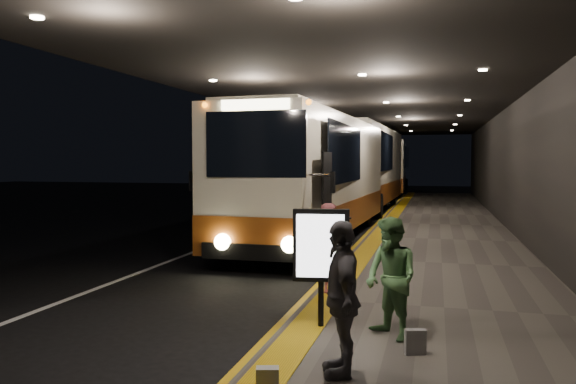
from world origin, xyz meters
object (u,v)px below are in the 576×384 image
at_px(coach_main, 315,182).
at_px(passenger_waiting_green, 391,278).
at_px(passenger_waiting_grey, 342,298).
at_px(passenger_boarding, 331,248).
at_px(bag_polka, 415,342).
at_px(stanchion_post, 347,248).
at_px(bag_plain, 268,381).
at_px(info_sign, 321,248).
at_px(coach_third, 387,169).
at_px(coach_second, 363,171).

height_order(coach_main, passenger_waiting_green, coach_main).
bearing_deg(passenger_waiting_grey, coach_main, 177.87).
bearing_deg(passenger_boarding, bag_polka, -147.09).
bearing_deg(stanchion_post, coach_main, 107.69).
bearing_deg(passenger_waiting_green, bag_plain, -70.14).
distance_m(coach_main, info_sign, 9.86).
xyz_separation_m(info_sign, stanchion_post, (-0.16, 3.38, -0.52)).
xyz_separation_m(passenger_boarding, bag_plain, (0.19, -4.54, -0.66)).
bearing_deg(coach_third, coach_second, -92.39).
bearing_deg(coach_second, coach_third, 91.49).
relative_size(coach_main, passenger_waiting_grey, 7.19).
distance_m(coach_third, info_sign, 35.46).
bearing_deg(coach_second, bag_polka, -79.47).
height_order(passenger_boarding, bag_polka, passenger_boarding).
xyz_separation_m(coach_second, stanchion_post, (1.92, -17.48, -1.21)).
bearing_deg(passenger_boarding, coach_main, 18.88).
relative_size(passenger_waiting_green, passenger_waiting_grey, 0.94).
distance_m(coach_second, stanchion_post, 17.63).
distance_m(passenger_waiting_green, passenger_waiting_grey, 1.48).
relative_size(coach_second, passenger_waiting_green, 8.14).
distance_m(coach_second, passenger_boarding, 18.86).
bearing_deg(coach_main, bag_polka, -69.33).
distance_m(coach_third, stanchion_post, 32.09).
xyz_separation_m(coach_third, passenger_waiting_green, (3.06, -35.65, -0.92)).
height_order(coach_second, info_sign, coach_second).
xyz_separation_m(coach_main, info_sign, (2.15, -9.61, -0.55)).
bearing_deg(coach_main, coach_second, 91.84).
height_order(passenger_waiting_grey, stanchion_post, passenger_waiting_grey).
relative_size(coach_third, bag_plain, 43.96).
xyz_separation_m(coach_third, bag_polka, (3.39, -36.20, -1.57)).
xyz_separation_m(bag_polka, stanchion_post, (-1.50, 4.19, 0.45)).
relative_size(coach_main, coach_second, 0.94).
relative_size(passenger_boarding, passenger_waiting_grey, 0.94).
height_order(bag_plain, info_sign, info_sign).
height_order(coach_second, bag_polka, coach_second).
bearing_deg(info_sign, passenger_boarding, 87.89).
distance_m(coach_second, bag_plain, 23.43).
xyz_separation_m(coach_third, passenger_waiting_grey, (2.63, -37.06, -0.87)).
xyz_separation_m(passenger_boarding, bag_polka, (1.58, -2.94, -0.65)).
distance_m(passenger_waiting_grey, info_sign, 1.78).
xyz_separation_m(passenger_boarding, passenger_waiting_green, (1.24, -2.38, 0.01)).
xyz_separation_m(coach_third, stanchion_post, (1.90, -32.01, -1.12)).
xyz_separation_m(coach_main, coach_second, (0.07, 11.26, 0.14)).
distance_m(passenger_waiting_grey, bag_polka, 1.35).
relative_size(coach_third, info_sign, 7.48).
height_order(passenger_boarding, stanchion_post, passenger_boarding).
bearing_deg(passenger_waiting_green, coach_third, 140.67).
bearing_deg(coach_second, passenger_waiting_grey, -81.71).
bearing_deg(coach_main, info_sign, -75.21).
bearing_deg(coach_main, passenger_waiting_green, -70.12).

